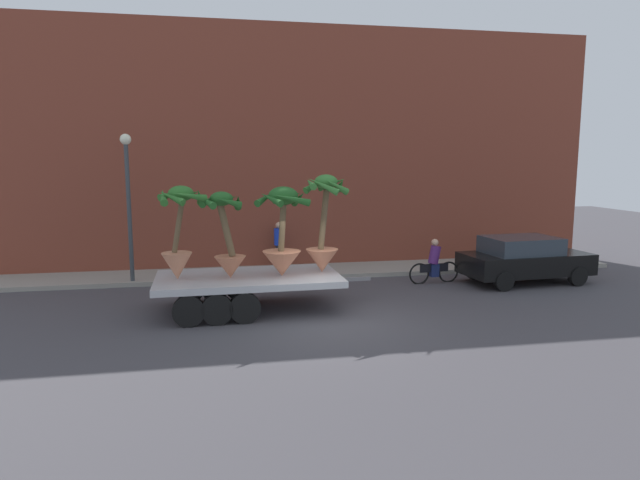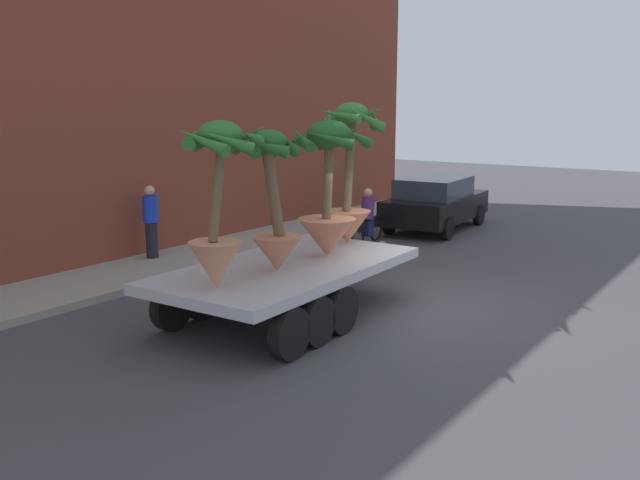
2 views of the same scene
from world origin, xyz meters
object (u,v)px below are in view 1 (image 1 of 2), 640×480
(flatbed_trailer, at_px, (240,284))
(potted_palm_middle, at_px, (324,229))
(street_lamp, at_px, (128,188))
(parked_car, at_px, (524,259))
(pedestrian_near_gate, at_px, (279,244))
(potted_palm_front, at_px, (282,237))
(potted_palm_extra, at_px, (226,238))
(cyclist, at_px, (434,263))
(potted_palm_rear, at_px, (179,234))

(flatbed_trailer, distance_m, potted_palm_middle, 2.78)
(flatbed_trailer, distance_m, street_lamp, 5.66)
(parked_car, bearing_deg, street_lamp, 170.95)
(pedestrian_near_gate, height_order, street_lamp, street_lamp)
(potted_palm_front, xyz_separation_m, pedestrian_near_gate, (0.51, 5.38, -1.03))
(potted_palm_middle, relative_size, street_lamp, 0.57)
(flatbed_trailer, xyz_separation_m, potted_palm_middle, (2.37, 0.12, 1.45))
(potted_palm_front, distance_m, street_lamp, 6.17)
(potted_palm_extra, relative_size, cyclist, 1.28)
(street_lamp, bearing_deg, flatbed_trailer, -48.03)
(flatbed_trailer, bearing_deg, parked_car, 10.11)
(potted_palm_rear, bearing_deg, flatbed_trailer, 4.46)
(potted_palm_middle, xyz_separation_m, pedestrian_near_gate, (-0.71, 5.05, -1.17))
(cyclist, bearing_deg, potted_palm_rear, -163.80)
(potted_palm_middle, height_order, potted_palm_front, potted_palm_middle)
(potted_palm_front, xyz_separation_m, potted_palm_extra, (-1.50, 0.04, -0.01))
(potted_palm_rear, xyz_separation_m, pedestrian_near_gate, (3.26, 5.30, -1.17))
(potted_palm_rear, distance_m, parked_car, 11.43)
(parked_car, distance_m, pedestrian_near_gate, 8.67)
(flatbed_trailer, xyz_separation_m, parked_car, (9.61, 1.71, 0.07))
(street_lamp, bearing_deg, cyclist, -8.67)
(potted_palm_front, relative_size, parked_car, 0.56)
(cyclist, relative_size, pedestrian_near_gate, 1.07)
(potted_palm_middle, relative_size, cyclist, 1.51)
(potted_palm_front, bearing_deg, cyclist, 24.29)
(flatbed_trailer, xyz_separation_m, potted_palm_extra, (-0.35, -0.16, 1.30))
(potted_palm_extra, height_order, cyclist, potted_palm_extra)
(flatbed_trailer, xyz_separation_m, cyclist, (6.61, 2.26, -0.09))
(potted_palm_rear, distance_m, potted_palm_middle, 3.97)
(potted_palm_extra, xyz_separation_m, parked_car, (9.96, 1.88, -1.23))
(potted_palm_middle, height_order, street_lamp, street_lamp)
(cyclist, height_order, parked_car, parked_car)
(potted_palm_front, bearing_deg, potted_palm_extra, 178.39)
(pedestrian_near_gate, distance_m, street_lamp, 5.69)
(potted_palm_front, bearing_deg, potted_palm_middle, 15.02)
(potted_palm_extra, distance_m, pedestrian_near_gate, 5.79)
(flatbed_trailer, bearing_deg, street_lamp, 131.97)
(street_lamp, bearing_deg, potted_palm_extra, -52.27)
(potted_palm_middle, relative_size, parked_car, 0.63)
(potted_palm_middle, height_order, parked_car, potted_palm_middle)
(potted_palm_middle, bearing_deg, cyclist, 26.74)
(flatbed_trailer, bearing_deg, pedestrian_near_gate, 72.18)
(potted_palm_rear, distance_m, potted_palm_extra, 1.25)
(potted_palm_extra, distance_m, parked_car, 10.21)
(parked_car, bearing_deg, pedestrian_near_gate, 156.46)
(potted_palm_extra, height_order, street_lamp, street_lamp)
(cyclist, height_order, street_lamp, street_lamp)
(potted_palm_extra, relative_size, pedestrian_near_gate, 1.37)
(potted_palm_front, bearing_deg, street_lamp, 138.81)
(potted_palm_front, height_order, potted_palm_extra, potted_palm_front)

